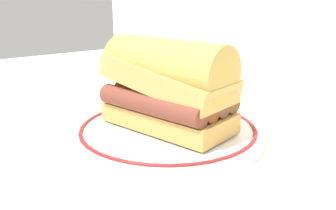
# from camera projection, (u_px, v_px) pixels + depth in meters

# --- Properties ---
(ground_plane) EXTENTS (1.50, 1.50, 0.00)m
(ground_plane) POSITION_uv_depth(u_px,v_px,m) (151.00, 135.00, 0.52)
(ground_plane) COLOR silver
(plate) EXTENTS (0.26, 0.26, 0.01)m
(plate) POSITION_uv_depth(u_px,v_px,m) (168.00, 131.00, 0.52)
(plate) COLOR white
(plate) RESTS_ON ground_plane
(sausage_sandwich) EXTENTS (0.20, 0.14, 0.12)m
(sausage_sandwich) POSITION_uv_depth(u_px,v_px,m) (168.00, 85.00, 0.50)
(sausage_sandwich) COLOR tan
(sausage_sandwich) RESTS_ON plate
(drinking_glass) EXTENTS (0.06, 0.06, 0.12)m
(drinking_glass) POSITION_uv_depth(u_px,v_px,m) (320.00, 86.00, 0.58)
(drinking_glass) COLOR silver
(drinking_glass) RESTS_ON ground_plane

